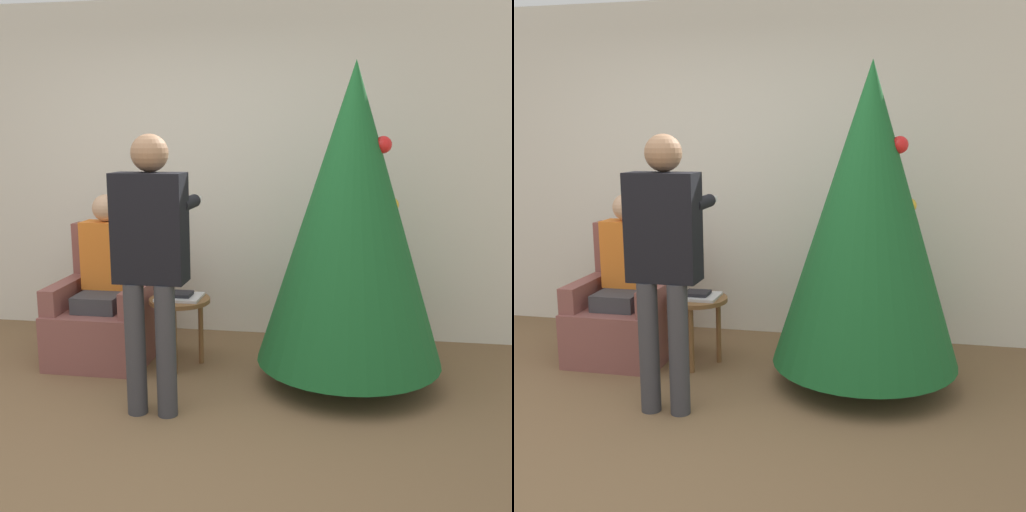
% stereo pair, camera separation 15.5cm
% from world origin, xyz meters
% --- Properties ---
extents(ground_plane, '(14.00, 14.00, 0.00)m').
position_xyz_m(ground_plane, '(0.00, 0.00, 0.00)').
color(ground_plane, brown).
extents(wall_back, '(8.00, 0.06, 2.70)m').
position_xyz_m(wall_back, '(0.00, 2.23, 1.35)').
color(wall_back, silver).
rests_on(wall_back, ground_plane).
extents(christmas_tree, '(1.22, 1.22, 2.10)m').
position_xyz_m(christmas_tree, '(1.23, 1.27, 1.13)').
color(christmas_tree, brown).
rests_on(christmas_tree, ground_plane).
extents(armchair, '(0.70, 0.74, 0.98)m').
position_xyz_m(armchair, '(-0.56, 1.49, 0.32)').
color(armchair, brown).
rests_on(armchair, ground_plane).
extents(person_seated, '(0.36, 0.46, 1.22)m').
position_xyz_m(person_seated, '(-0.56, 1.46, 0.66)').
color(person_seated, '#38383D').
rests_on(person_seated, ground_plane).
extents(person_standing, '(0.43, 0.57, 1.65)m').
position_xyz_m(person_standing, '(0.08, 0.65, 0.99)').
color(person_standing, '#38383D').
rests_on(person_standing, ground_plane).
extents(side_stool, '(0.43, 0.43, 0.51)m').
position_xyz_m(side_stool, '(0.04, 1.36, 0.43)').
color(side_stool, brown).
rests_on(side_stool, ground_plane).
extents(laptop, '(0.31, 0.26, 0.02)m').
position_xyz_m(laptop, '(0.04, 1.36, 0.52)').
color(laptop, silver).
rests_on(laptop, side_stool).
extents(book, '(0.17, 0.15, 0.02)m').
position_xyz_m(book, '(0.04, 1.36, 0.54)').
color(book, black).
rests_on(book, laptop).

